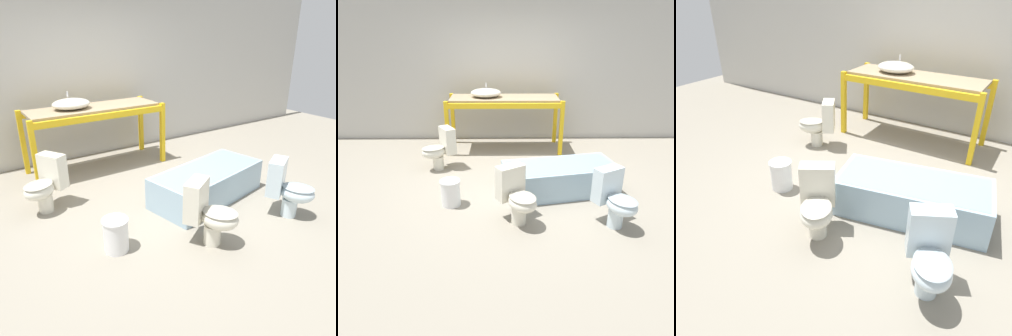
% 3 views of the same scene
% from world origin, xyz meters
% --- Properties ---
extents(ground_plane, '(12.00, 12.00, 0.00)m').
position_xyz_m(ground_plane, '(0.00, 0.00, 0.00)').
color(ground_plane, gray).
extents(warehouse_wall_rear, '(10.80, 0.08, 3.20)m').
position_xyz_m(warehouse_wall_rear, '(0.00, 2.17, 1.60)').
color(warehouse_wall_rear, beige).
rests_on(warehouse_wall_rear, ground_plane).
extents(shelving_rack, '(2.10, 0.79, 0.99)m').
position_xyz_m(shelving_rack, '(-0.19, 1.50, 0.85)').
color(shelving_rack, yellow).
rests_on(shelving_rack, ground_plane).
extents(sink_basin, '(0.55, 0.46, 0.24)m').
position_xyz_m(sink_basin, '(-0.52, 1.50, 1.07)').
color(sink_basin, silver).
rests_on(sink_basin, shelving_rack).
extents(bathtub_main, '(1.66, 0.98, 0.41)m').
position_xyz_m(bathtub_main, '(0.58, -0.31, 0.24)').
color(bathtub_main, '#99B7CC').
rests_on(bathtub_main, ground_plane).
extents(toilet_near, '(0.62, 0.54, 0.68)m').
position_xyz_m(toilet_near, '(-1.25, 0.53, 0.35)').
color(toilet_near, silver).
rests_on(toilet_near, ground_plane).
extents(toilet_far, '(0.53, 0.61, 0.68)m').
position_xyz_m(toilet_far, '(1.07, -1.18, 0.35)').
color(toilet_far, silver).
rests_on(toilet_far, ground_plane).
extents(toilet_extra, '(0.55, 0.62, 0.68)m').
position_xyz_m(toilet_extra, '(-0.06, -1.10, 0.35)').
color(toilet_extra, silver).
rests_on(toilet_extra, ground_plane).
extents(bucket_white, '(0.27, 0.27, 0.35)m').
position_xyz_m(bucket_white, '(-0.91, -0.68, 0.18)').
color(bucket_white, white).
rests_on(bucket_white, ground_plane).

